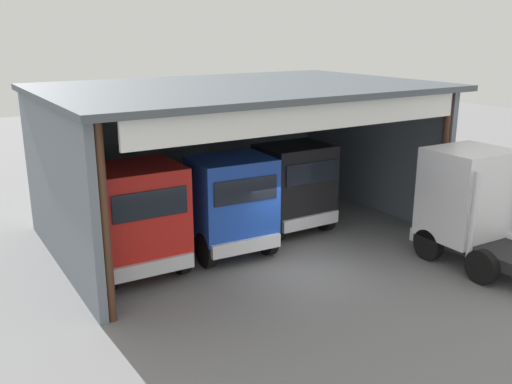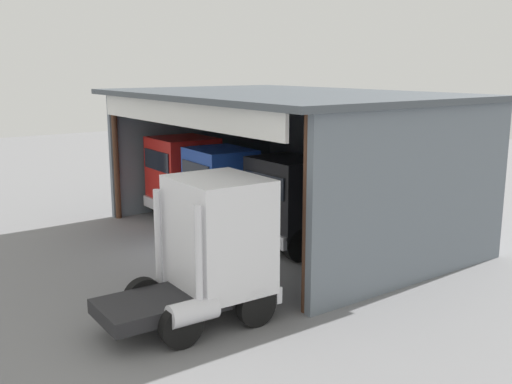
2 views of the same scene
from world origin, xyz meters
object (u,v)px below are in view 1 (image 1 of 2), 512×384
Objects in this scene: truck_black_left_bay at (290,186)px; tool_cart at (280,186)px; truck_red_right_bay at (134,216)px; oil_drum at (298,180)px; truck_white_center_right_bay at (472,205)px; truck_blue_center_bay at (227,204)px.

tool_cart is (2.23, 3.90, -1.25)m from truck_black_left_bay.
truck_red_right_bay is at bearing 5.95° from truck_black_left_bay.
oil_drum is 1.57m from tool_cart.
truck_black_left_bay reaches higher than tool_cart.
oil_drum is (3.68, 4.51, -1.32)m from truck_black_left_bay.
truck_black_left_bay is at bearing -119.80° from tool_cart.
tool_cart is (-1.10, 9.33, -1.41)m from truck_white_center_right_bay.
oil_drum is 0.86× the size of tool_cart.
truck_blue_center_bay is 7.93m from truck_white_center_right_bay.
truck_black_left_bay is (3.08, 0.77, -0.02)m from truck_blue_center_bay.
truck_black_left_bay is at bearing -162.37° from truck_blue_center_bay.
truck_blue_center_bay is at bearing 14.24° from truck_black_left_bay.
truck_red_right_bay is 9.72m from tool_cart.
truck_blue_center_bay is 7.19m from tool_cart.
oil_drum is at bearing 89.51° from truck_white_center_right_bay.
truck_blue_center_bay is (3.17, -0.14, -0.08)m from truck_red_right_bay.
oil_drum is (6.76, 5.28, -1.33)m from truck_blue_center_bay.
truck_red_right_bay is 3.18m from truck_blue_center_bay.
truck_red_right_bay is at bearing 1.05° from truck_blue_center_bay.
truck_red_right_bay reaches higher than oil_drum.
tool_cart is at bearing 98.23° from truck_white_center_right_bay.
truck_white_center_right_bay is at bearing -91.98° from oil_drum.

